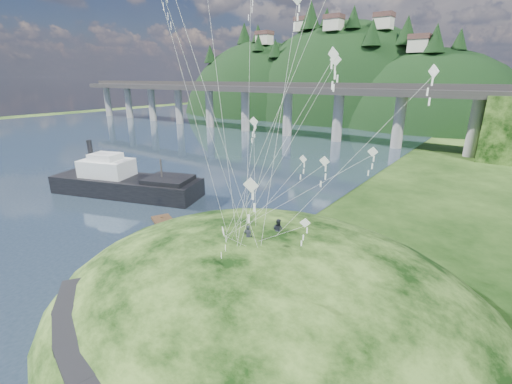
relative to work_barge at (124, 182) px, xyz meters
The scene contains 10 objects.
ground 25.58m from the work_barge, 24.13° to the right, with size 320.00×320.00×0.00m, color black.
water 52.54m from the work_barge, 158.11° to the left, with size 240.00×240.00×0.00m, color #2E4155.
grass_hill 32.57m from the work_barge, 15.08° to the right, with size 36.00×32.00×13.00m.
footpath 36.77m from the work_barge, 33.28° to the right, with size 22.29×5.84×0.83m.
bridge 60.22m from the work_barge, 93.05° to the left, with size 160.00×11.00×15.00m.
far_ridge 113.96m from the work_barge, 100.30° to the left, with size 153.00×70.00×94.50m.
work_barge is the anchor object (origin of this frame).
wooden_dock 18.71m from the work_barge, 17.78° to the right, with size 12.98×7.26×0.95m.
kite_flyers 31.22m from the work_barge, 12.51° to the right, with size 1.98×3.10×1.86m.
kite_swarm 35.67m from the work_barge, 12.27° to the right, with size 16.99×17.09×20.79m.
Camera 1 is at (20.61, -16.46, 16.40)m, focal length 24.00 mm.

